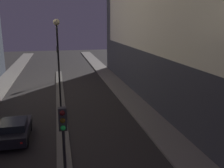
% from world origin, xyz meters
% --- Properties ---
extents(median_strip, '(0.85, 33.69, 0.14)m').
position_xyz_m(median_strip, '(0.00, 17.85, 0.07)').
color(median_strip, '#56544F').
rests_on(median_strip, ground).
extents(traffic_light_near, '(0.32, 0.42, 4.57)m').
position_xyz_m(traffic_light_near, '(0.00, 3.81, 3.49)').
color(traffic_light_near, black).
rests_on(traffic_light_near, median_strip).
extents(traffic_light_mid, '(0.32, 0.42, 4.57)m').
position_xyz_m(traffic_light_mid, '(0.00, 28.73, 3.49)').
color(traffic_light_mid, black).
rests_on(traffic_light_mid, median_strip).
extents(street_lamp, '(0.55, 0.55, 7.95)m').
position_xyz_m(street_lamp, '(0.00, 16.82, 5.73)').
color(street_lamp, black).
rests_on(street_lamp, median_strip).
extents(car_left_lane, '(1.94, 4.07, 1.45)m').
position_xyz_m(car_left_lane, '(-3.17, 11.40, 0.75)').
color(car_left_lane, black).
rests_on(car_left_lane, ground).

